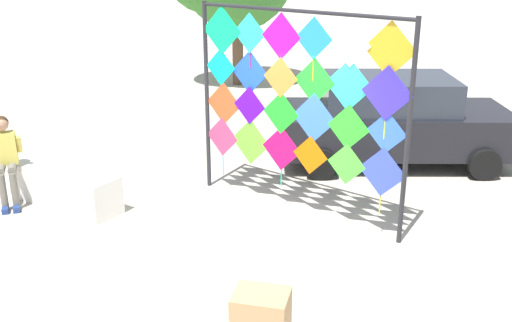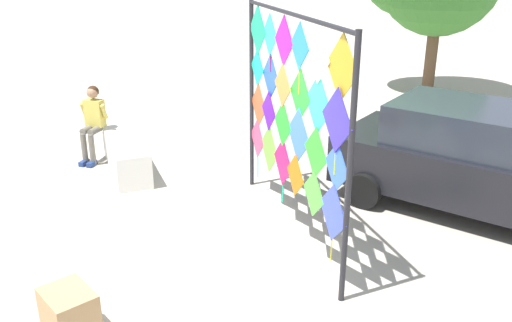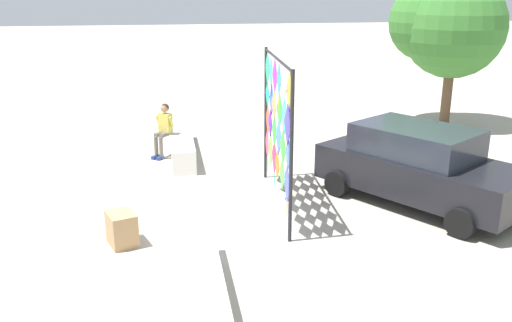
{
  "view_description": "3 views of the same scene",
  "coord_description": "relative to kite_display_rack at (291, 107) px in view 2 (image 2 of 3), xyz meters",
  "views": [
    {
      "loc": [
        4.44,
        -6.34,
        4.0
      ],
      "look_at": [
        -0.02,
        0.39,
        1.08
      ],
      "focal_mm": 42.1,
      "sensor_mm": 36.0,
      "label": 1
    },
    {
      "loc": [
        6.68,
        -1.74,
        3.92
      ],
      "look_at": [
        0.15,
        0.76,
        1.19
      ],
      "focal_mm": 38.72,
      "sensor_mm": 36.0,
      "label": 2
    },
    {
      "loc": [
        10.87,
        -0.97,
        4.47
      ],
      "look_at": [
        0.38,
        0.8,
        1.09
      ],
      "focal_mm": 38.52,
      "sensor_mm": 36.0,
      "label": 3
    }
  ],
  "objects": [
    {
      "name": "cardboard_box_large",
      "position": [
        1.4,
        -3.12,
        -1.59
      ],
      "size": [
        0.7,
        0.62,
        0.61
      ],
      "primitive_type": "cube",
      "rotation": [
        0.0,
        0.0,
        0.35
      ],
      "color": "tan",
      "rests_on": "ground"
    },
    {
      "name": "seated_vendor",
      "position": [
        -3.99,
        -2.32,
        -1.04
      ],
      "size": [
        0.71,
        0.68,
        1.46
      ],
      "color": "#666056",
      "rests_on": "ground"
    },
    {
      "name": "ground",
      "position": [
        -0.13,
        -1.27,
        -1.9
      ],
      "size": [
        120.0,
        120.0,
        0.0
      ],
      "primitive_type": "plane",
      "color": "#ADA393"
    },
    {
      "name": "kite_display_rack",
      "position": [
        0.0,
        0.0,
        0.0
      ],
      "size": [
        3.64,
        0.28,
        3.16
      ],
      "color": "#232328",
      "rests_on": "ground"
    },
    {
      "name": "plaza_ledge_left",
      "position": [
        -4.03,
        -1.85,
        -1.59
      ],
      "size": [
        3.65,
        0.59,
        0.62
      ],
      "primitive_type": "cube",
      "color": "silver",
      "rests_on": "ground"
    },
    {
      "name": "parked_car",
      "position": [
        0.37,
        3.02,
        -1.05
      ],
      "size": [
        4.62,
        3.91,
        1.67
      ],
      "color": "black",
      "rests_on": "ground"
    }
  ]
}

